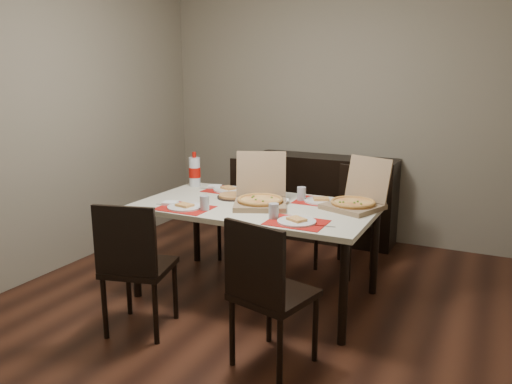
# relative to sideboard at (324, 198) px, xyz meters

# --- Properties ---
(ground) EXTENTS (3.80, 4.00, 0.02)m
(ground) POSITION_rel_sideboard_xyz_m (0.00, -1.78, -0.46)
(ground) COLOR #422114
(ground) RESTS_ON ground
(room_walls) EXTENTS (3.84, 4.02, 2.62)m
(room_walls) POSITION_rel_sideboard_xyz_m (0.00, -1.35, 1.28)
(room_walls) COLOR gray
(room_walls) RESTS_ON ground
(sideboard) EXTENTS (1.50, 0.40, 0.90)m
(sideboard) POSITION_rel_sideboard_xyz_m (0.00, 0.00, 0.00)
(sideboard) COLOR black
(sideboard) RESTS_ON ground
(dining_table) EXTENTS (1.80, 1.00, 0.75)m
(dining_table) POSITION_rel_sideboard_xyz_m (-0.03, -1.60, 0.23)
(dining_table) COLOR beige
(dining_table) RESTS_ON ground
(chair_near_left) EXTENTS (0.51, 0.51, 0.93)m
(chair_near_left) POSITION_rel_sideboard_xyz_m (-0.48, -2.51, 0.06)
(chair_near_left) COLOR black
(chair_near_left) RESTS_ON ground
(chair_near_right) EXTENTS (0.51, 0.51, 0.93)m
(chair_near_right) POSITION_rel_sideboard_xyz_m (0.48, -2.51, 0.06)
(chair_near_right) COLOR black
(chair_near_right) RESTS_ON ground
(chair_far_left) EXTENTS (0.46, 0.46, 0.93)m
(chair_far_left) POSITION_rel_sideboard_xyz_m (-0.52, -0.79, 0.06)
(chair_far_left) COLOR black
(chair_far_left) RESTS_ON ground
(chair_far_right) EXTENTS (0.54, 0.54, 0.93)m
(chair_far_right) POSITION_rel_sideboard_xyz_m (0.48, -0.71, 0.06)
(chair_far_right) COLOR black
(chair_far_right) RESTS_ON ground
(setting_near_left) EXTENTS (0.46, 0.30, 0.11)m
(setting_near_left) POSITION_rel_sideboard_xyz_m (-0.44, -1.93, 0.32)
(setting_near_left) COLOR #B6100C
(setting_near_left) RESTS_ON dining_table
(setting_near_right) EXTENTS (0.49, 0.30, 0.11)m
(setting_near_right) POSITION_rel_sideboard_xyz_m (0.39, -1.92, 0.32)
(setting_near_right) COLOR #B6100C
(setting_near_right) RESTS_ON dining_table
(setting_far_left) EXTENTS (0.49, 0.30, 0.11)m
(setting_far_left) POSITION_rel_sideboard_xyz_m (-0.43, -1.28, 0.32)
(setting_far_left) COLOR #B6100C
(setting_far_left) RESTS_ON dining_table
(setting_far_right) EXTENTS (0.47, 0.30, 0.11)m
(setting_far_right) POSITION_rel_sideboard_xyz_m (0.36, -1.31, 0.32)
(setting_far_right) COLOR #B6100C
(setting_far_right) RESTS_ON dining_table
(napkin_loose) EXTENTS (0.16, 0.16, 0.02)m
(napkin_loose) POSITION_rel_sideboard_xyz_m (-0.06, -1.58, 0.31)
(napkin_loose) COLOR white
(napkin_loose) RESTS_ON dining_table
(pizza_box_center) EXTENTS (0.53, 0.55, 0.39)m
(pizza_box_center) POSITION_rel_sideboard_xyz_m (0.02, -1.61, 0.36)
(pizza_box_center) COLOR #82684B
(pizza_box_center) RESTS_ON dining_table
(pizza_box_right) EXTENTS (0.49, 0.51, 0.37)m
(pizza_box_right) POSITION_rel_sideboard_xyz_m (0.70, -1.37, 0.36)
(pizza_box_right) COLOR #82684B
(pizza_box_right) RESTS_ON dining_table
(faina_plate) EXTENTS (0.26, 0.26, 0.03)m
(faina_plate) POSITION_rel_sideboard_xyz_m (-0.29, -1.49, 0.31)
(faina_plate) COLOR black
(faina_plate) RESTS_ON dining_table
(dip_bowl) EXTENTS (0.14, 0.14, 0.03)m
(dip_bowl) POSITION_rel_sideboard_xyz_m (0.14, -1.47, 0.31)
(dip_bowl) COLOR white
(dip_bowl) RESTS_ON dining_table
(soda_bottle) EXTENTS (0.10, 0.10, 0.31)m
(soda_bottle) POSITION_rel_sideboard_xyz_m (-0.81, -1.24, 0.43)
(soda_bottle) COLOR silver
(soda_bottle) RESTS_ON dining_table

